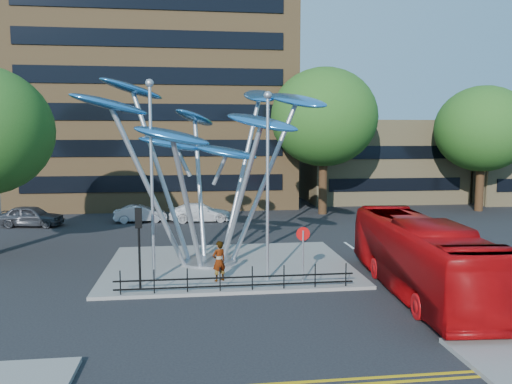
{
  "coord_description": "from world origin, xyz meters",
  "views": [
    {
      "loc": [
        -2.68,
        -18.41,
        6.57
      ],
      "look_at": [
        0.12,
        4.0,
        4.0
      ],
      "focal_mm": 35.0,
      "sensor_mm": 36.0,
      "label": 1
    }
  ],
  "objects": [
    {
      "name": "ground",
      "position": [
        0.0,
        0.0,
        0.0
      ],
      "size": [
        120.0,
        120.0,
        0.0
      ],
      "primitive_type": "plane",
      "color": "black",
      "rests_on": "ground"
    },
    {
      "name": "traffic_island",
      "position": [
        -1.0,
        6.0,
        0.07
      ],
      "size": [
        12.0,
        9.0,
        0.15
      ],
      "primitive_type": "cube",
      "color": "slate",
      "rests_on": "ground"
    },
    {
      "name": "double_yellow_near",
      "position": [
        0.0,
        -6.0,
        0.01
      ],
      "size": [
        40.0,
        0.12,
        0.01
      ],
      "primitive_type": "cube",
      "color": "gold",
      "rests_on": "ground"
    },
    {
      "name": "brick_tower",
      "position": [
        -6.0,
        32.0,
        15.0
      ],
      "size": [
        25.0,
        15.0,
        30.0
      ],
      "primitive_type": "cube",
      "color": "brown",
      "rests_on": "ground"
    },
    {
      "name": "low_building_near",
      "position": [
        16.0,
        30.0,
        4.0
      ],
      "size": [
        15.0,
        8.0,
        8.0
      ],
      "primitive_type": "cube",
      "color": "#9F8A5D",
      "rests_on": "ground"
    },
    {
      "name": "tree_right",
      "position": [
        8.0,
        22.0,
        8.04
      ],
      "size": [
        8.8,
        8.8,
        12.11
      ],
      "color": "black",
      "rests_on": "ground"
    },
    {
      "name": "tree_far",
      "position": [
        22.0,
        22.0,
        7.11
      ],
      "size": [
        8.0,
        8.0,
        10.81
      ],
      "color": "black",
      "rests_on": "ground"
    },
    {
      "name": "leaf_sculpture",
      "position": [
        -2.07,
        6.68,
        6.87
      ],
      "size": [
        12.72,
        9.54,
        9.51
      ],
      "color": "#9EA0A5",
      "rests_on": "traffic_island"
    },
    {
      "name": "street_lamp_left",
      "position": [
        -4.5,
        3.5,
        5.36
      ],
      "size": [
        0.36,
        0.36,
        8.8
      ],
      "color": "#9EA0A5",
      "rests_on": "traffic_island"
    },
    {
      "name": "street_lamp_right",
      "position": [
        0.5,
        3.0,
        5.09
      ],
      "size": [
        0.36,
        0.36,
        8.3
      ],
      "color": "#9EA0A5",
      "rests_on": "traffic_island"
    },
    {
      "name": "traffic_light_island",
      "position": [
        -5.0,
        2.5,
        2.61
      ],
      "size": [
        0.28,
        0.18,
        3.42
      ],
      "color": "black",
      "rests_on": "traffic_island"
    },
    {
      "name": "no_entry_sign_island",
      "position": [
        2.0,
        2.52,
        1.82
      ],
      "size": [
        0.6,
        0.1,
        2.45
      ],
      "color": "#9EA0A5",
      "rests_on": "traffic_island"
    },
    {
      "name": "pedestrian_railing_front",
      "position": [
        -1.0,
        1.7,
        0.55
      ],
      "size": [
        10.0,
        0.06,
        1.0
      ],
      "color": "black",
      "rests_on": "traffic_island"
    },
    {
      "name": "red_bus",
      "position": [
        6.6,
        0.86,
        1.57
      ],
      "size": [
        3.4,
        11.42,
        3.14
      ],
      "primitive_type": "imported",
      "rotation": [
        0.0,
        0.0,
        -0.07
      ],
      "color": "#AA070A",
      "rests_on": "ground"
    },
    {
      "name": "pedestrian",
      "position": [
        -1.64,
        3.13,
        1.05
      ],
      "size": [
        0.78,
        0.7,
        1.8
      ],
      "primitive_type": "imported",
      "rotation": [
        0.0,
        0.0,
        3.65
      ],
      "color": "gray",
      "rests_on": "traffic_island"
    },
    {
      "name": "parked_car_left",
      "position": [
        -14.42,
        18.92,
        0.77
      ],
      "size": [
        4.73,
        2.49,
        1.54
      ],
      "primitive_type": "imported",
      "rotation": [
        0.0,
        0.0,
        1.42
      ],
      "color": "#3D3E44",
      "rests_on": "ground"
    },
    {
      "name": "parked_car_mid",
      "position": [
        -6.75,
        19.8,
        0.65
      ],
      "size": [
        4.03,
        1.64,
        1.3
      ],
      "primitive_type": "imported",
      "rotation": [
        0.0,
        0.0,
        1.64
      ],
      "color": "#AFB1B7",
      "rests_on": "ground"
    },
    {
      "name": "parked_car_right",
      "position": [
        -2.25,
        19.63,
        0.69
      ],
      "size": [
        4.85,
        2.13,
        1.39
      ],
      "primitive_type": "imported",
      "rotation": [
        0.0,
        0.0,
        1.61
      ],
      "color": "white",
      "rests_on": "ground"
    }
  ]
}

